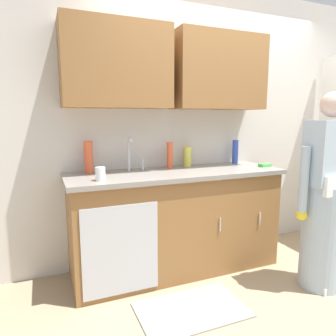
% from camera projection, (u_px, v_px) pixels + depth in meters
% --- Properties ---
extents(ground_plane, '(9.00, 9.00, 0.00)m').
position_uv_depth(ground_plane, '(272.00, 293.00, 2.52)').
color(ground_plane, '#998466').
extents(kitchen_wall_with_uppers, '(4.80, 0.44, 2.70)m').
position_uv_depth(kitchen_wall_with_uppers, '(202.00, 112.00, 3.14)').
color(kitchen_wall_with_uppers, beige).
rests_on(kitchen_wall_with_uppers, ground).
extents(counter_cabinet, '(1.90, 0.62, 0.90)m').
position_uv_depth(counter_cabinet, '(176.00, 223.00, 2.88)').
color(counter_cabinet, brown).
rests_on(counter_cabinet, ground).
extents(countertop, '(1.96, 0.66, 0.04)m').
position_uv_depth(countertop, '(176.00, 173.00, 2.81)').
color(countertop, gray).
rests_on(countertop, counter_cabinet).
extents(sink, '(0.50, 0.36, 0.35)m').
position_uv_depth(sink, '(138.00, 175.00, 2.68)').
color(sink, '#B7BABF').
rests_on(sink, counter_cabinet).
extents(person_at_sink, '(0.55, 0.34, 1.62)m').
position_uv_depth(person_at_sink, '(325.00, 207.00, 2.54)').
color(person_at_sink, white).
rests_on(person_at_sink, ground).
extents(floor_mat, '(0.80, 0.50, 0.01)m').
position_uv_depth(floor_mat, '(191.00, 310.00, 2.30)').
color(floor_mat, gray).
rests_on(floor_mat, ground).
extents(bottle_soap, '(0.08, 0.08, 0.20)m').
position_uv_depth(bottle_soap, '(187.00, 157.00, 3.06)').
color(bottle_soap, '#D8D14C').
rests_on(bottle_soap, countertop).
extents(bottle_water_tall, '(0.06, 0.06, 0.25)m').
position_uv_depth(bottle_water_tall, '(235.00, 152.00, 3.26)').
color(bottle_water_tall, '#334CB2').
rests_on(bottle_water_tall, countertop).
extents(bottle_dish_liquid, '(0.08, 0.08, 0.28)m').
position_uv_depth(bottle_dish_liquid, '(89.00, 157.00, 2.68)').
color(bottle_dish_liquid, '#E05933').
rests_on(bottle_dish_liquid, countertop).
extents(bottle_cleaner_spray, '(0.06, 0.06, 0.25)m').
position_uv_depth(bottle_cleaner_spray, '(170.00, 155.00, 2.94)').
color(bottle_cleaner_spray, '#E05933').
rests_on(bottle_cleaner_spray, countertop).
extents(cup_by_sink, '(0.08, 0.08, 0.11)m').
position_uv_depth(cup_by_sink, '(100.00, 174.00, 2.37)').
color(cup_by_sink, white).
rests_on(cup_by_sink, countertop).
extents(sponge, '(0.11, 0.07, 0.03)m').
position_uv_depth(sponge, '(265.00, 165.00, 3.05)').
color(sponge, '#4CBF4C').
rests_on(sponge, countertop).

